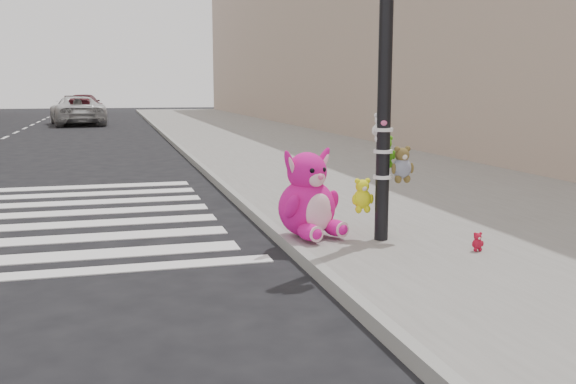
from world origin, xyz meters
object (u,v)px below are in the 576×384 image
object	(u,v)px
signal_pole	(385,103)
car_white_near	(77,111)
red_teddy	(477,242)
pink_bunny	(309,200)

from	to	relation	value
signal_pole	car_white_near	world-z (taller)	signal_pole
signal_pole	red_teddy	world-z (taller)	signal_pole
pink_bunny	red_teddy	world-z (taller)	pink_bunny
pink_bunny	car_white_near	size ratio (longest dim) A/B	0.20
red_teddy	car_white_near	xyz separation A→B (m)	(-5.59, 29.38, 0.50)
red_teddy	pink_bunny	bearing A→B (deg)	145.79
signal_pole	car_white_near	bearing A→B (deg)	99.54
car_white_near	red_teddy	bearing A→B (deg)	92.77
signal_pole	car_white_near	distance (m)	29.00
car_white_near	signal_pole	bearing A→B (deg)	91.54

